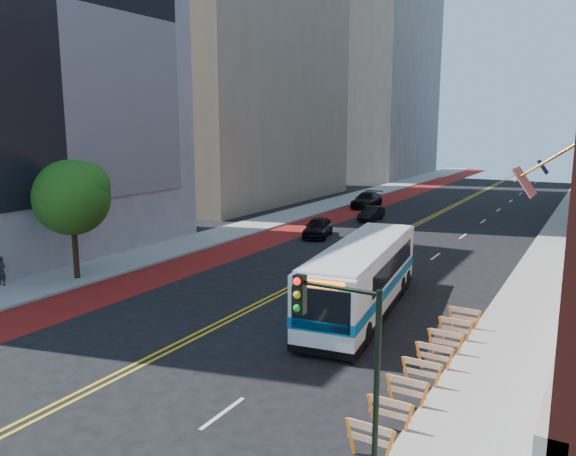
{
  "coord_description": "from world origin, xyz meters",
  "views": [
    {
      "loc": [
        14.46,
        -14.8,
        8.73
      ],
      "look_at": [
        1.38,
        8.0,
        3.88
      ],
      "focal_mm": 35.0,
      "sensor_mm": 36.0,
      "label": 1
    }
  ],
  "objects_px": {
    "car_b": "(371,213)",
    "car_c": "(367,200)",
    "street_tree": "(73,195)",
    "transit_bus": "(363,276)",
    "traffic_signal": "(341,344)",
    "car_a": "(318,227)",
    "pedestrian": "(1,271)"
  },
  "relations": [
    {
      "from": "street_tree",
      "to": "car_a",
      "type": "relative_size",
      "value": 1.48
    },
    {
      "from": "transit_bus",
      "to": "car_a",
      "type": "distance_m",
      "value": 18.1
    },
    {
      "from": "car_c",
      "to": "transit_bus",
      "type": "bearing_deg",
      "value": -72.48
    },
    {
      "from": "car_b",
      "to": "car_c",
      "type": "bearing_deg",
      "value": 112.94
    },
    {
      "from": "car_a",
      "to": "pedestrian",
      "type": "relative_size",
      "value": 2.83
    },
    {
      "from": "car_a",
      "to": "car_b",
      "type": "height_order",
      "value": "car_a"
    },
    {
      "from": "transit_bus",
      "to": "car_c",
      "type": "distance_m",
      "value": 34.5
    },
    {
      "from": "transit_bus",
      "to": "car_c",
      "type": "bearing_deg",
      "value": 103.93
    },
    {
      "from": "street_tree",
      "to": "traffic_signal",
      "type": "distance_m",
      "value": 22.79
    },
    {
      "from": "transit_bus",
      "to": "street_tree",
      "type": "bearing_deg",
      "value": -177.32
    },
    {
      "from": "transit_bus",
      "to": "car_a",
      "type": "bearing_deg",
      "value": 115.84
    },
    {
      "from": "transit_bus",
      "to": "car_b",
      "type": "distance_m",
      "value": 26.09
    },
    {
      "from": "street_tree",
      "to": "car_c",
      "type": "relative_size",
      "value": 1.22
    },
    {
      "from": "street_tree",
      "to": "car_c",
      "type": "bearing_deg",
      "value": 84.43
    },
    {
      "from": "street_tree",
      "to": "transit_bus",
      "type": "distance_m",
      "value": 16.69
    },
    {
      "from": "traffic_signal",
      "to": "pedestrian",
      "type": "xyz_separation_m",
      "value": [
        -23.01,
        6.46,
        -2.78
      ]
    },
    {
      "from": "car_a",
      "to": "traffic_signal",
      "type": "bearing_deg",
      "value": -76.63
    },
    {
      "from": "pedestrian",
      "to": "traffic_signal",
      "type": "bearing_deg",
      "value": -30.89
    },
    {
      "from": "street_tree",
      "to": "pedestrian",
      "type": "bearing_deg",
      "value": -127.32
    },
    {
      "from": "car_a",
      "to": "car_b",
      "type": "relative_size",
      "value": 1.15
    },
    {
      "from": "car_c",
      "to": "pedestrian",
      "type": "distance_m",
      "value": 38.54
    },
    {
      "from": "car_a",
      "to": "pedestrian",
      "type": "distance_m",
      "value": 22.75
    },
    {
      "from": "transit_bus",
      "to": "pedestrian",
      "type": "distance_m",
      "value": 19.45
    },
    {
      "from": "transit_bus",
      "to": "pedestrian",
      "type": "relative_size",
      "value": 7.72
    },
    {
      "from": "car_b",
      "to": "transit_bus",
      "type": "bearing_deg",
      "value": -71.23
    },
    {
      "from": "transit_bus",
      "to": "car_b",
      "type": "relative_size",
      "value": 3.13
    },
    {
      "from": "car_a",
      "to": "street_tree",
      "type": "bearing_deg",
      "value": -123.22
    },
    {
      "from": "street_tree",
      "to": "pedestrian",
      "type": "relative_size",
      "value": 4.2
    },
    {
      "from": "traffic_signal",
      "to": "car_a",
      "type": "relative_size",
      "value": 1.12
    },
    {
      "from": "traffic_signal",
      "to": "car_a",
      "type": "distance_m",
      "value": 31.3
    },
    {
      "from": "traffic_signal",
      "to": "car_c",
      "type": "height_order",
      "value": "traffic_signal"
    },
    {
      "from": "transit_bus",
      "to": "car_b",
      "type": "height_order",
      "value": "transit_bus"
    }
  ]
}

